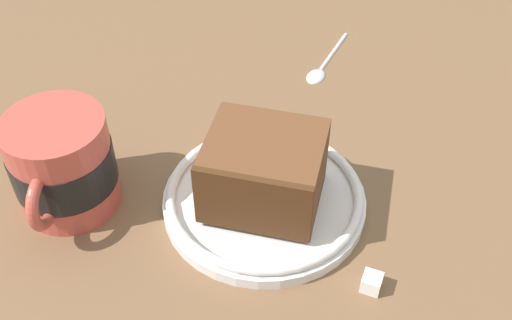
% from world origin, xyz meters
% --- Properties ---
extents(ground_plane, '(1.37, 1.37, 0.02)m').
position_xyz_m(ground_plane, '(0.00, 0.00, -0.01)').
color(ground_plane, brown).
extents(small_plate, '(0.18, 0.18, 0.02)m').
position_xyz_m(small_plate, '(-0.03, 0.03, 0.01)').
color(small_plate, white).
rests_on(small_plate, ground_plane).
extents(cake_slice, '(0.10, 0.09, 0.07)m').
position_xyz_m(cake_slice, '(-0.03, 0.03, 0.05)').
color(cake_slice, '#472814').
rests_on(cake_slice, small_plate).
extents(tea_mug, '(0.09, 0.11, 0.09)m').
position_xyz_m(tea_mug, '(0.14, 0.07, 0.05)').
color(tea_mug, '#BF4C3F').
rests_on(tea_mug, ground_plane).
extents(teaspoon, '(0.03, 0.11, 0.01)m').
position_xyz_m(teaspoon, '(-0.04, -0.20, 0.00)').
color(teaspoon, silver).
rests_on(teaspoon, ground_plane).
extents(sugar_cube, '(0.02, 0.02, 0.02)m').
position_xyz_m(sugar_cube, '(-0.13, 0.09, 0.01)').
color(sugar_cube, white).
rests_on(sugar_cube, ground_plane).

